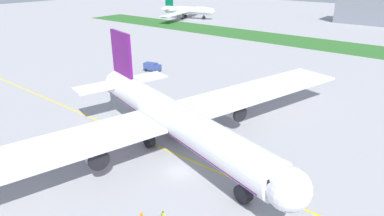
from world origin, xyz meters
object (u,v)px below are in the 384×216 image
Objects in this scene: traffic_cone_starboard_wing at (2,146)px; parked_airliner_far_left at (186,11)px; traffic_cone_port_wing at (36,140)px; service_truck_baggage_loader at (152,67)px; ground_crew_wingwalker_port at (163,215)px; airliner_foreground at (171,117)px; ground_crew_wingwalker_starboard at (141,216)px.

parked_airliner_far_left is (-79.90, 149.75, 4.69)m from traffic_cone_starboard_wing.
service_truck_baggage_loader is at bearing 108.35° from traffic_cone_port_wing.
parked_airliner_far_left reaches higher than ground_crew_wingwalker_port.
ground_crew_wingwalker_port is 36.11m from traffic_cone_starboard_wing.
traffic_cone_port_wing is 166.51m from parked_airliner_far_left.
airliner_foreground is 166.98m from parked_airliner_far_left.
airliner_foreground is 52.42× the size of ground_crew_wingwalker_port.
ground_crew_wingwalker_starboard is 33.77m from traffic_cone_starboard_wing.
parked_airliner_far_left is at bearing 119.63° from traffic_cone_port_wing.
parked_airliner_far_left is at bearing 118.08° from traffic_cone_starboard_wing.
ground_crew_wingwalker_starboard is at bearing -46.33° from service_truck_baggage_loader.
parked_airliner_far_left is (-103.96, 130.67, -1.23)m from airliner_foreground.
airliner_foreground is 49.43m from service_truck_baggage_loader.
parked_airliner_far_left is at bearing 128.51° from airliner_foreground.
traffic_cone_starboard_wing is 0.10× the size of service_truck_baggage_loader.
traffic_cone_starboard_wing is at bearing -141.59° from airliner_foreground.
ground_crew_wingwalker_starboard is 2.80× the size of traffic_cone_port_wing.
ground_crew_wingwalker_port is 2.90× the size of traffic_cone_starboard_wing.
service_truck_baggage_loader is at bearing -55.76° from parked_airliner_far_left.
ground_crew_wingwalker_starboard is at bearing -52.35° from parked_airliner_far_left.
ground_crew_wingwalker_starboard is at bearing -141.28° from ground_crew_wingwalker_port.
traffic_cone_starboard_wing is (-2.39, -5.06, 0.00)m from traffic_cone_port_wing.
traffic_cone_port_wing is at bearing 178.72° from ground_crew_wingwalker_port.
traffic_cone_port_wing is (-31.27, 2.50, -0.70)m from ground_crew_wingwalker_starboard.
traffic_cone_starboard_wing is 169.80m from parked_airliner_far_left.
ground_crew_wingwalker_port is (11.78, -14.76, -5.19)m from airliner_foreground.
ground_crew_wingwalker_port is 2.80m from ground_crew_wingwalker_starboard.
service_truck_baggage_loader is at bearing 104.17° from traffic_cone_starboard_wing.
ground_crew_wingwalker_starboard is at bearing -59.82° from airliner_foreground.
airliner_foreground is 152.24× the size of traffic_cone_port_wing.
parked_airliner_far_left is (-113.56, 147.18, 3.99)m from ground_crew_wingwalker_starboard.
parked_airliner_far_left is at bearing 124.24° from service_truck_baggage_loader.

